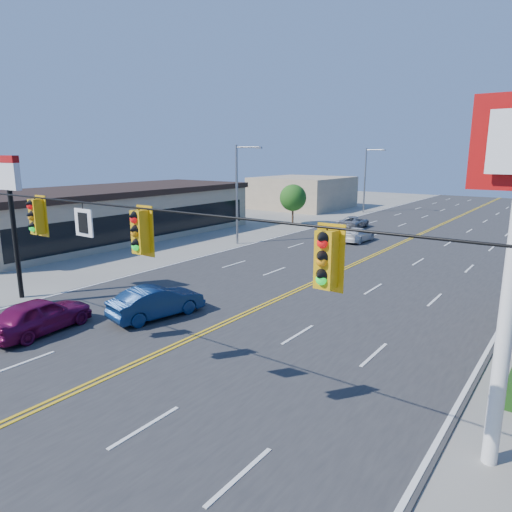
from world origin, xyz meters
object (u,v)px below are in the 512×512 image
Objects in this scene: signal_span at (58,238)px; pizza_hut_sign at (10,197)px; car_silver at (354,223)px; car_white at (358,235)px; car_magenta at (40,317)px; car_blue at (157,303)px.

pizza_hut_sign is (-10.88, 4.00, 0.30)m from signal_span.
car_white is at bearing 113.35° from car_silver.
signal_span reaches higher than car_white.
car_blue is at bearing -128.50° from car_magenta.
car_magenta is at bearing 159.59° from signal_span.
car_silver is at bearing 81.84° from pizza_hut_sign.
car_silver is at bearing -95.05° from car_magenta.
car_blue is at bearing 93.86° from car_silver.
car_white is (2.28, 26.52, -0.14)m from car_magenta.
car_magenta is at bearing 88.71° from car_silver.
signal_span is at bearing 97.25° from car_silver.
signal_span is 5.64× the size of car_blue.
car_magenta reaches higher than car_white.
signal_span is 29.01m from car_white.
car_magenta is (5.50, -2.00, -4.45)m from pizza_hut_sign.
car_magenta is at bearing 85.88° from car_white.
car_blue is 22.46m from car_white.
car_silver is at bearing -62.80° from car_white.
pizza_hut_sign is at bearing 159.81° from signal_span.
car_magenta is 33.20m from car_silver.
car_blue is (-2.87, 6.06, -4.18)m from signal_span.
signal_span is at bearing 96.98° from car_white.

